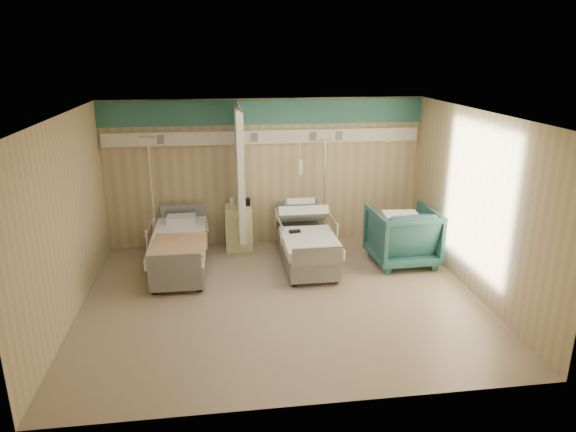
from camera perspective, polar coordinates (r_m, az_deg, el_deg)
The scene contains 13 objects.
ground at distance 7.98m, azimuth -0.72°, elevation -9.17°, with size 6.00×5.00×0.00m, color gray.
room_walls at distance 7.56m, azimuth -1.25°, elevation 4.37°, with size 6.04×5.04×2.82m.
bed_right at distance 9.10m, azimuth 2.02°, elevation -3.46°, with size 1.00×2.16×0.63m, color silver, non-canonical shape.
bed_left at distance 9.02m, azimuth -11.93°, elevation -4.08°, with size 1.00×2.16×0.63m, color silver, non-canonical shape.
bedside_cabinet at distance 9.80m, azimuth -5.51°, elevation -1.27°, with size 0.50×0.48×0.85m, color #D4D384.
visitor_armchair at distance 9.30m, azimuth 12.57°, elevation -2.14°, with size 1.09×1.12×1.02m, color #215353.
waffle_blanket at distance 9.14m, azimuth 12.58°, elevation 1.08°, with size 0.60×0.53×0.07m, color white.
iv_stand_right at distance 10.02m, azimuth 3.94°, elevation -0.78°, with size 0.37×0.37×2.08m.
iv_stand_left at distance 9.76m, azimuth -14.50°, elevation -1.68°, with size 0.40×0.40×2.22m.
call_remote at distance 8.87m, azimuth 0.75°, elevation -1.72°, with size 0.19×0.09×0.04m, color black.
tan_blanket at distance 8.46m, azimuth -12.02°, elevation -3.14°, with size 0.86×1.08×0.04m, color tan.
toiletry_bag at distance 9.70m, azimuth -4.90°, elevation 1.58°, with size 0.23×0.15×0.12m, color black.
white_cup at distance 9.71m, azimuth -6.23°, elevation 1.61°, with size 0.10×0.10×0.14m, color white.
Camera 1 is at (-0.86, -7.05, 3.64)m, focal length 32.00 mm.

